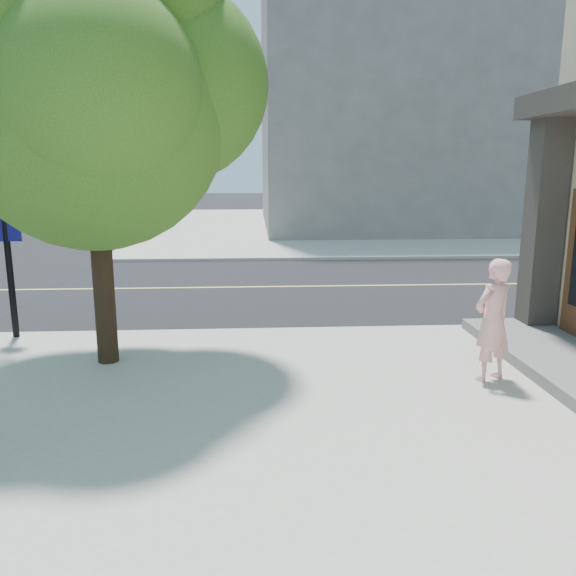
{
  "coord_description": "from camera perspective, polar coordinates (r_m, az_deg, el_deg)",
  "views": [
    {
      "loc": [
        4.39,
        -10.59,
        3.12
      ],
      "look_at": [
        4.91,
        -1.87,
        1.3
      ],
      "focal_mm": 35.24,
      "sensor_mm": 36.0,
      "label": 1
    }
  ],
  "objects": [
    {
      "name": "man_on_phone",
      "position": [
        8.63,
        19.96,
        -3.07
      ],
      "size": [
        0.78,
        0.67,
        1.79
      ],
      "primitive_type": "imported",
      "rotation": [
        0.0,
        0.0,
        3.6
      ],
      "color": "#F4A5A2",
      "rests_on": "sidewalk_se"
    },
    {
      "name": "filler_ne",
      "position": [
        34.21,
        13.63,
        18.18
      ],
      "size": [
        18.0,
        16.0,
        14.0
      ],
      "primitive_type": "cube",
      "color": "slate",
      "rests_on": "sidewalk_ne"
    },
    {
      "name": "street_tree",
      "position": [
        9.18,
        -18.63,
        19.0
      ],
      "size": [
        4.96,
        4.51,
        6.58
      ],
      "rotation": [
        0.0,
        0.0,
        0.21
      ],
      "color": "black",
      "rests_on": "sidewalk_se"
    },
    {
      "name": "ground",
      "position": [
        11.88,
        -25.03,
        -4.59
      ],
      "size": [
        140.0,
        140.0,
        0.0
      ],
      "primitive_type": "plane",
      "color": "black",
      "rests_on": "ground"
    },
    {
      "name": "road_ew",
      "position": [
        16.02,
        -19.24,
        -0.1
      ],
      "size": [
        140.0,
        9.0,
        0.01
      ],
      "primitive_type": "cube",
      "color": "black",
      "rests_on": "ground"
    },
    {
      "name": "sidewalk_ne",
      "position": [
        33.5,
        12.47,
        6.26
      ],
      "size": [
        29.0,
        25.0,
        0.12
      ],
      "primitive_type": "cube",
      "color": "#AAA99A",
      "rests_on": "ground"
    }
  ]
}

